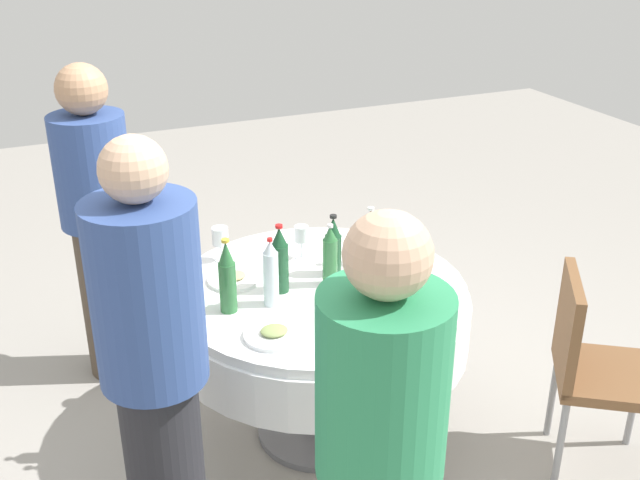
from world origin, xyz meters
TOP-DOWN VIEW (x-y plane):
  - ground_plane at (0.00, 0.00)m, footprint 10.00×10.00m
  - dining_table at (0.00, 0.00)m, footprint 1.24×1.24m
  - bottle_dark_green_north at (-0.16, 0.03)m, footprint 0.07×0.07m
  - bottle_brown_west at (0.28, 0.11)m, footprint 0.06×0.06m
  - bottle_green_outer at (-0.40, -0.04)m, footprint 0.07×0.07m
  - bottle_dark_green_left at (0.10, 0.08)m, footprint 0.07×0.07m
  - bottle_green_east at (-0.51, 0.07)m, footprint 0.07×0.07m
  - bottle_green_front at (0.04, -0.00)m, footprint 0.06×0.06m
  - bottle_clear_south at (-0.23, -0.06)m, footprint 0.06×0.06m
  - wine_glass_left at (0.03, 0.28)m, footprint 0.06×0.06m
  - wine_glass_east at (-0.30, 0.40)m, footprint 0.07×0.07m
  - plate_far at (0.02, -0.40)m, footprint 0.23×0.23m
  - plate_rear at (-0.31, -0.29)m, footprint 0.23×0.23m
  - plate_near at (0.25, -0.11)m, footprint 0.21×0.21m
  - plate_mid at (-0.31, 0.19)m, footprint 0.22×0.22m
  - spoon_west at (0.23, 0.37)m, footprint 0.15×0.13m
  - person_north at (-0.78, -0.49)m, footprint 0.34×0.34m
  - person_west at (-0.33, -1.15)m, footprint 0.34×0.34m
  - person_outer at (-0.75, 0.87)m, footprint 0.34×0.34m
  - chair_front at (0.91, -0.62)m, footprint 0.56×0.56m

SIDE VIEW (x-z plane):
  - ground_plane at x=0.00m, z-range 0.00..0.00m
  - chair_front at x=0.91m, z-range 0.08..0.95m
  - dining_table at x=0.00m, z-range 0.22..0.96m
  - spoon_west at x=0.23m, z-range 0.74..0.74m
  - plate_far at x=0.02m, z-range 0.74..0.76m
  - plate_near at x=0.25m, z-range 0.73..0.77m
  - plate_mid at x=-0.31m, z-range 0.73..0.77m
  - plate_rear at x=-0.31m, z-range 0.73..0.77m
  - person_outer at x=-0.75m, z-range 0.04..1.59m
  - person_west at x=-0.33m, z-range 0.04..1.60m
  - person_north at x=-0.78m, z-range 0.04..1.65m
  - wine_glass_left at x=0.03m, z-range 0.77..0.92m
  - wine_glass_east at x=-0.30m, z-range 0.77..0.93m
  - bottle_green_east at x=-0.51m, z-range 0.73..0.99m
  - bottle_brown_west at x=0.28m, z-range 0.73..1.00m
  - bottle_dark_green_left at x=0.10m, z-range 0.73..1.00m
  - bottle_green_front at x=0.04m, z-range 0.73..1.00m
  - bottle_clear_south at x=-0.23m, z-range 0.73..1.02m
  - bottle_dark_green_north at x=-0.16m, z-range 0.73..1.02m
  - bottle_green_outer at x=-0.40m, z-range 0.73..1.03m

